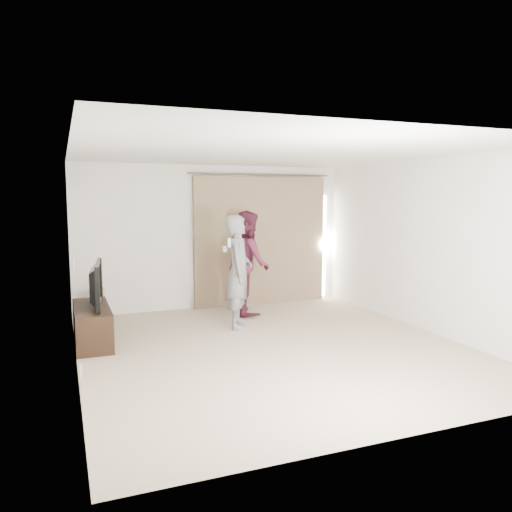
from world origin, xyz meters
The scene contains 10 objects.
floor centered at (0.00, 0.00, 0.00)m, with size 5.50×5.50×0.00m, color #BDA98E.
wall_back centered at (0.00, 2.75, 1.30)m, with size 5.00×0.04×2.60m, color white.
wall_left centered at (-2.50, 0.00, 1.30)m, with size 0.04×5.50×2.60m.
ceiling centered at (0.00, 0.00, 2.60)m, with size 5.00×5.50×0.01m, color silver.
curtain centered at (0.91, 2.68, 1.20)m, with size 2.80×0.11×2.46m.
tv_console centered at (-2.27, 1.11, 0.26)m, with size 0.47×1.35×0.52m, color black.
tv centered at (-2.27, 1.11, 0.83)m, with size 1.07×0.14×0.62m, color black.
scratching_post centered at (-2.10, 2.40, 0.22)m, with size 0.41×0.41×0.54m.
person_man centered at (-0.09, 1.17, 0.88)m, with size 0.64×0.75×1.75m.
person_woman centered at (0.38, 2.00, 0.90)m, with size 0.75×0.93×1.80m.
Camera 1 is at (-2.61, -6.02, 2.02)m, focal length 35.00 mm.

